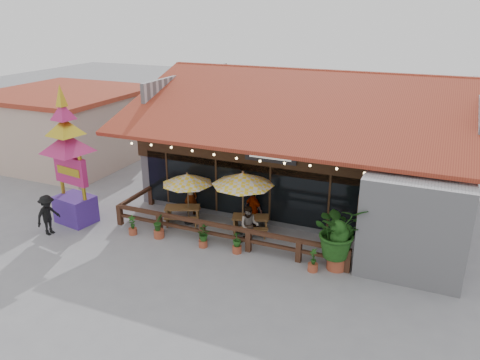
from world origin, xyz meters
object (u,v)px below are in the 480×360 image
at_px(tropical_plant, 339,232).
at_px(pedestrian, 48,215).
at_px(picnic_table_left, 183,212).
at_px(thai_sign_tower, 67,147).
at_px(umbrella_left, 187,179).
at_px(picnic_table_right, 251,222).
at_px(umbrella_right, 243,179).

xyz_separation_m(tropical_plant, pedestrian, (-11.52, -1.95, -0.61)).
bearing_deg(picnic_table_left, tropical_plant, -9.91).
relative_size(thai_sign_tower, pedestrian, 3.75).
relative_size(umbrella_left, tropical_plant, 0.99).
height_order(picnic_table_right, thai_sign_tower, thai_sign_tower).
xyz_separation_m(picnic_table_right, thai_sign_tower, (-7.39, -2.05, 2.92)).
bearing_deg(pedestrian, picnic_table_right, -61.67).
xyz_separation_m(umbrella_right, picnic_table_left, (-2.81, -0.11, -1.89)).
height_order(thai_sign_tower, pedestrian, thai_sign_tower).
bearing_deg(umbrella_right, tropical_plant, -17.56).
distance_m(picnic_table_left, picnic_table_right, 3.11).
bearing_deg(umbrella_left, picnic_table_left, -176.45).
height_order(picnic_table_left, tropical_plant, tropical_plant).
height_order(umbrella_right, thai_sign_tower, thai_sign_tower).
bearing_deg(umbrella_left, umbrella_right, 2.01).
relative_size(umbrella_right, pedestrian, 1.86).
xyz_separation_m(umbrella_right, thai_sign_tower, (-7.11, -1.91, 1.03)).
xyz_separation_m(picnic_table_left, thai_sign_tower, (-4.30, -1.81, 2.92)).
height_order(thai_sign_tower, tropical_plant, thai_sign_tower).
distance_m(umbrella_right, tropical_plant, 4.52).
height_order(umbrella_left, picnic_table_right, umbrella_left).
relative_size(picnic_table_right, thai_sign_tower, 0.28).
xyz_separation_m(umbrella_left, umbrella_right, (2.52, 0.09, 0.34)).
height_order(picnic_table_left, picnic_table_right, same).
bearing_deg(umbrella_right, picnic_table_left, -177.83).
bearing_deg(picnic_table_left, pedestrian, -144.65).
relative_size(picnic_table_left, picnic_table_right, 1.03).
bearing_deg(picnic_table_right, umbrella_right, -153.70).
height_order(umbrella_left, picnic_table_left, umbrella_left).
relative_size(umbrella_left, pedestrian, 1.47).
xyz_separation_m(umbrella_left, picnic_table_left, (-0.29, -0.02, -1.55)).
distance_m(umbrella_left, picnic_table_left, 1.58).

